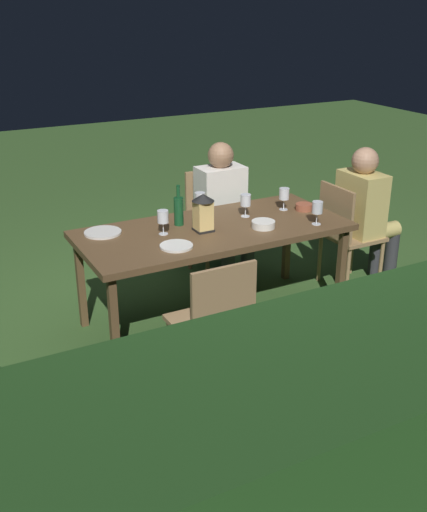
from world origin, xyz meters
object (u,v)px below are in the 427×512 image
(wine_glass_a, at_px, (317,209))
(wine_glass_e, at_px, (163,218))
(person_in_cream, at_px, (224,206))
(person_in_mustard, at_px, (367,210))
(chair_side_right_b, at_px, (214,321))
(wine_glass_c, at_px, (246,201))
(plate_a, at_px, (103,232))
(wine_glass_d, at_px, (200,199))
(chair_head_near, at_px, (346,231))
(bowl_olives, at_px, (304,207))
(lantern_centerpiece, at_px, (203,210))
(chair_side_left_a, at_px, (213,217))
(green_bottle_on_table, at_px, (179,210))
(bowl_bread, at_px, (263,224))
(wine_glass_b, at_px, (284,195))
(plate_b, at_px, (176,246))
(dining_table, at_px, (213,235))

(wine_glass_a, xyz_separation_m, wine_glass_e, (1.04, -0.33, 0.00))
(person_in_cream, bearing_deg, person_in_mustard, 147.35)
(chair_side_right_b, xyz_separation_m, person_in_mustard, (-1.82, -0.81, 0.15))
(wine_glass_c, xyz_separation_m, plate_a, (1.04, -0.15, -0.11))
(wine_glass_d, bearing_deg, chair_head_near, 165.61)
(person_in_cream, bearing_deg, wine_glass_d, 40.14)
(bowl_olives, bearing_deg, person_in_cream, -58.82)
(wine_glass_c, bearing_deg, lantern_centerpiece, 16.66)
(chair_head_near, distance_m, person_in_mustard, 0.25)
(chair_side_left_a, xyz_separation_m, green_bottle_on_table, (0.62, 0.65, 0.35))
(bowl_olives, distance_m, bowl_bread, 0.52)
(wine_glass_a, bearing_deg, bowl_bread, -17.89)
(green_bottle_on_table, xyz_separation_m, wine_glass_b, (-0.84, 0.07, 0.01))
(wine_glass_a, distance_m, wine_glass_b, 0.38)
(person_in_cream, height_order, lantern_centerpiece, person_in_cream)
(wine_glass_b, relative_size, wine_glass_e, 1.00)
(wine_glass_a, bearing_deg, chair_side_right_b, 25.70)
(person_in_mustard, xyz_separation_m, wine_glass_c, (1.08, -0.10, 0.20))
(lantern_centerpiece, distance_m, green_bottle_on_table, 0.22)
(wine_glass_e, distance_m, bowl_bread, 0.71)
(person_in_mustard, distance_m, plate_b, 1.79)
(chair_head_near, bearing_deg, bowl_olives, -3.11)
(plate_b, relative_size, bowl_bread, 1.30)
(person_in_cream, distance_m, wine_glass_c, 0.57)
(green_bottle_on_table, bearing_deg, wine_glass_c, 172.54)
(person_in_mustard, relative_size, plate_b, 5.33)
(chair_side_right_b, height_order, chair_head_near, same)
(dining_table, distance_m, wine_glass_d, 0.34)
(dining_table, relative_size, wine_glass_a, 11.23)
(wine_glass_b, bearing_deg, wine_glass_a, 93.38)
(green_bottle_on_table, bearing_deg, plate_a, -8.96)
(plate_b, bearing_deg, lantern_centerpiece, -147.05)
(wine_glass_e, distance_m, plate_b, 0.28)
(chair_side_left_a, distance_m, wine_glass_a, 1.18)
(green_bottle_on_table, height_order, plate_a, green_bottle_on_table)
(chair_head_near, bearing_deg, chair_side_left_a, -46.59)
(wine_glass_d, xyz_separation_m, wine_glass_e, (0.41, 0.25, 0.00))
(bowl_bread, bearing_deg, wine_glass_d, -60.22)
(green_bottle_on_table, distance_m, wine_glass_d, 0.27)
(wine_glass_e, bearing_deg, bowl_olives, 178.95)
(wine_glass_d, bearing_deg, green_bottle_on_table, 29.25)
(chair_side_right_b, distance_m, bowl_bread, 1.02)
(bowl_bread, bearing_deg, green_bottle_on_table, -33.47)
(wine_glass_a, distance_m, wine_glass_e, 1.09)
(dining_table, xyz_separation_m, plate_a, (0.72, -0.25, 0.06))
(chair_side_right_b, distance_m, plate_a, 1.13)
(person_in_mustard, bearing_deg, green_bottle_on_table, -5.95)
(green_bottle_on_table, xyz_separation_m, bowl_bread, (-0.50, 0.33, -0.08))
(plate_b, bearing_deg, bowl_olives, -168.65)
(person_in_cream, distance_m, green_bottle_on_table, 0.79)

